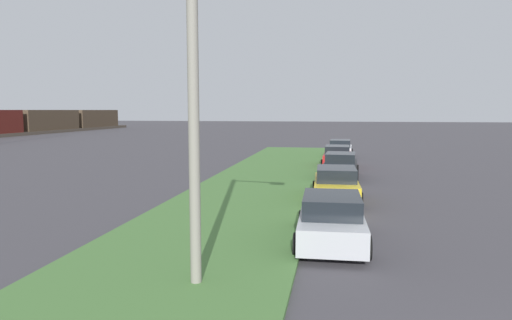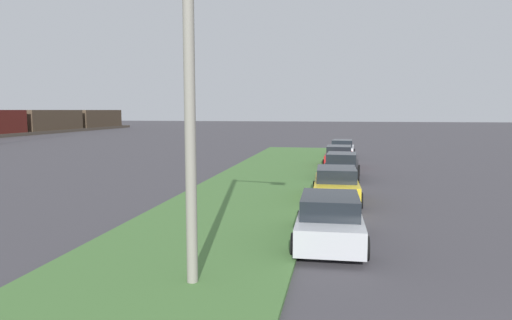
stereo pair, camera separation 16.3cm
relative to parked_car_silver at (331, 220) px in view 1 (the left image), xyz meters
The scene contains 7 objects.
grass_median 4.59m from the parked_car_silver, 56.49° to the left, with size 60.00×6.00×0.12m, color #477238.
parked_car_silver is the anchor object (origin of this frame).
parked_car_yellow 6.33m from the parked_car_silver, ahead, with size 4.35×2.12×1.47m.
parked_car_black 12.94m from the parked_car_silver, ahead, with size 4.38×2.18×1.47m.
parked_car_red 18.24m from the parked_car_silver, ahead, with size 4.33×2.09×1.47m.
parked_car_white 24.54m from the parked_car_silver, ahead, with size 4.37×2.15×1.47m.
streetlight 5.89m from the parked_car_silver, 146.76° to the left, with size 0.67×2.87×7.50m.
Camera 1 is at (-5.52, 4.10, 3.87)m, focal length 31.77 mm.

